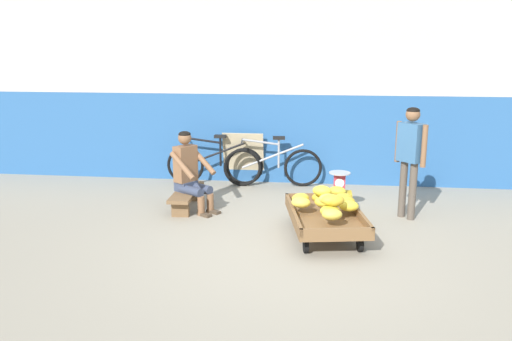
{
  "coord_description": "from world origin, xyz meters",
  "views": [
    {
      "loc": [
        0.27,
        -5.57,
        2.32
      ],
      "look_at": [
        -0.52,
        0.93,
        0.75
      ],
      "focal_mm": 36.62,
      "sensor_mm": 36.0,
      "label": 1
    }
  ],
  "objects_px": {
    "banana_cart": "(325,218)",
    "bicycle_far_left": "(272,166)",
    "low_bench": "(187,195)",
    "bicycle_near_left": "(215,164)",
    "plastic_crate": "(339,203)",
    "customer_adult": "(410,150)",
    "vendor_seated": "(190,171)",
    "shopping_bag": "(337,217)",
    "weighing_scale": "(339,182)",
    "sign_board": "(244,157)"
  },
  "relations": [
    {
      "from": "bicycle_near_left",
      "to": "banana_cart",
      "type": "bearing_deg",
      "value": -51.45
    },
    {
      "from": "weighing_scale",
      "to": "sign_board",
      "type": "bearing_deg",
      "value": 135.76
    },
    {
      "from": "low_bench",
      "to": "bicycle_near_left",
      "type": "height_order",
      "value": "bicycle_near_left"
    },
    {
      "from": "bicycle_near_left",
      "to": "customer_adult",
      "type": "xyz_separation_m",
      "value": [
        2.98,
        -1.47,
        0.6
      ]
    },
    {
      "from": "banana_cart",
      "to": "plastic_crate",
      "type": "distance_m",
      "value": 1.01
    },
    {
      "from": "plastic_crate",
      "to": "shopping_bag",
      "type": "bearing_deg",
      "value": -94.37
    },
    {
      "from": "banana_cart",
      "to": "bicycle_far_left",
      "type": "bearing_deg",
      "value": 110.62
    },
    {
      "from": "low_bench",
      "to": "plastic_crate",
      "type": "relative_size",
      "value": 3.07
    },
    {
      "from": "banana_cart",
      "to": "vendor_seated",
      "type": "xyz_separation_m",
      "value": [
        -1.93,
        0.89,
        0.33
      ]
    },
    {
      "from": "customer_adult",
      "to": "sign_board",
      "type": "bearing_deg",
      "value": 146.5
    },
    {
      "from": "low_bench",
      "to": "bicycle_far_left",
      "type": "height_order",
      "value": "bicycle_far_left"
    },
    {
      "from": "vendor_seated",
      "to": "bicycle_near_left",
      "type": "relative_size",
      "value": 0.69
    },
    {
      "from": "banana_cart",
      "to": "bicycle_near_left",
      "type": "bearing_deg",
      "value": 128.55
    },
    {
      "from": "weighing_scale",
      "to": "shopping_bag",
      "type": "relative_size",
      "value": 1.25
    },
    {
      "from": "customer_adult",
      "to": "shopping_bag",
      "type": "bearing_deg",
      "value": -155.7
    },
    {
      "from": "vendor_seated",
      "to": "bicycle_far_left",
      "type": "xyz_separation_m",
      "value": [
        1.06,
        1.42,
        -0.21
      ]
    },
    {
      "from": "bicycle_near_left",
      "to": "customer_adult",
      "type": "bearing_deg",
      "value": -26.24
    },
    {
      "from": "customer_adult",
      "to": "shopping_bag",
      "type": "relative_size",
      "value": 6.38
    },
    {
      "from": "low_bench",
      "to": "plastic_crate",
      "type": "distance_m",
      "value": 2.2
    },
    {
      "from": "customer_adult",
      "to": "banana_cart",
      "type": "bearing_deg",
      "value": -142.13
    },
    {
      "from": "low_bench",
      "to": "customer_adult",
      "type": "relative_size",
      "value": 0.72
    },
    {
      "from": "weighing_scale",
      "to": "sign_board",
      "type": "relative_size",
      "value": 0.34
    },
    {
      "from": "vendor_seated",
      "to": "banana_cart",
      "type": "bearing_deg",
      "value": -24.69
    },
    {
      "from": "plastic_crate",
      "to": "bicycle_near_left",
      "type": "bearing_deg",
      "value": 146.68
    },
    {
      "from": "banana_cart",
      "to": "bicycle_far_left",
      "type": "xyz_separation_m",
      "value": [
        -0.87,
        2.31,
        0.11
      ]
    },
    {
      "from": "banana_cart",
      "to": "weighing_scale",
      "type": "distance_m",
      "value": 1.03
    },
    {
      "from": "vendor_seated",
      "to": "customer_adult",
      "type": "relative_size",
      "value": 0.75
    },
    {
      "from": "weighing_scale",
      "to": "shopping_bag",
      "type": "height_order",
      "value": "weighing_scale"
    },
    {
      "from": "shopping_bag",
      "to": "bicycle_far_left",
      "type": "bearing_deg",
      "value": 118.66
    },
    {
      "from": "banana_cart",
      "to": "bicycle_far_left",
      "type": "distance_m",
      "value": 2.47
    },
    {
      "from": "banana_cart",
      "to": "bicycle_far_left",
      "type": "height_order",
      "value": "bicycle_far_left"
    },
    {
      "from": "banana_cart",
      "to": "shopping_bag",
      "type": "height_order",
      "value": "banana_cart"
    },
    {
      "from": "low_bench",
      "to": "shopping_bag",
      "type": "bearing_deg",
      "value": -13.06
    },
    {
      "from": "vendor_seated",
      "to": "shopping_bag",
      "type": "relative_size",
      "value": 4.75
    },
    {
      "from": "vendor_seated",
      "to": "customer_adult",
      "type": "height_order",
      "value": "customer_adult"
    },
    {
      "from": "weighing_scale",
      "to": "banana_cart",
      "type": "bearing_deg",
      "value": -101.38
    },
    {
      "from": "bicycle_near_left",
      "to": "bicycle_far_left",
      "type": "height_order",
      "value": "same"
    },
    {
      "from": "banana_cart",
      "to": "weighing_scale",
      "type": "bearing_deg",
      "value": 78.62
    },
    {
      "from": "low_bench",
      "to": "weighing_scale",
      "type": "height_order",
      "value": "weighing_scale"
    },
    {
      "from": "sign_board",
      "to": "plastic_crate",
      "type": "bearing_deg",
      "value": -44.22
    },
    {
      "from": "low_bench",
      "to": "sign_board",
      "type": "xyz_separation_m",
      "value": [
        0.61,
        1.6,
        0.24
      ]
    },
    {
      "from": "plastic_crate",
      "to": "customer_adult",
      "type": "height_order",
      "value": "customer_adult"
    },
    {
      "from": "plastic_crate",
      "to": "weighing_scale",
      "type": "distance_m",
      "value": 0.3
    },
    {
      "from": "sign_board",
      "to": "customer_adult",
      "type": "bearing_deg",
      "value": -33.5
    },
    {
      "from": "banana_cart",
      "to": "vendor_seated",
      "type": "height_order",
      "value": "vendor_seated"
    },
    {
      "from": "vendor_seated",
      "to": "weighing_scale",
      "type": "relative_size",
      "value": 3.8
    },
    {
      "from": "vendor_seated",
      "to": "shopping_bag",
      "type": "bearing_deg",
      "value": -12.22
    },
    {
      "from": "bicycle_far_left",
      "to": "banana_cart",
      "type": "bearing_deg",
      "value": -69.38
    },
    {
      "from": "bicycle_near_left",
      "to": "low_bench",
      "type": "bearing_deg",
      "value": -95.56
    },
    {
      "from": "weighing_scale",
      "to": "bicycle_near_left",
      "type": "xyz_separation_m",
      "value": [
        -2.06,
        1.36,
        -0.1
      ]
    }
  ]
}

